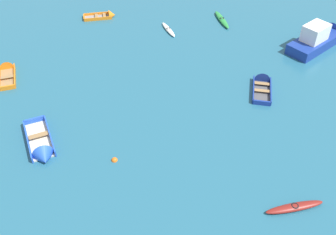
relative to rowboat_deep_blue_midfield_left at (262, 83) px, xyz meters
name	(u,v)px	position (x,y,z in m)	size (l,w,h in m)	color
rowboat_deep_blue_midfield_left	(262,83)	(0.00, 0.00, 0.00)	(2.53, 3.83, 1.23)	#4C4C51
rowboat_orange_outer_left	(7,70)	(-19.55, 5.63, 0.00)	(1.51, 3.65, 1.09)	#99754C
rowboat_blue_distant_center	(42,150)	(-16.42, -4.12, 0.04)	(2.29, 4.51, 1.36)	beige
kayak_white_far_right	(168,29)	(-5.44, 9.73, -0.04)	(1.00, 2.94, 0.28)	white
kayak_green_midfield_right	(222,19)	(0.05, 10.60, -0.01)	(0.71, 3.63, 0.34)	#288C3D
kayak_maroon_back_row_center	(294,207)	(-2.57, -11.32, -0.02)	(3.41, 0.61, 0.32)	maroon
motor_launch_deep_blue_near_camera	(320,37)	(7.12, 4.63, 0.56)	(6.82, 5.02, 2.70)	navy
rowboat_orange_far_back	(106,16)	(-10.93, 13.62, -0.02)	(3.11, 1.19, 1.04)	gray
mooring_buoy_central	(114,160)	(-12.00, -5.73, -0.17)	(0.40, 0.40, 0.40)	orange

